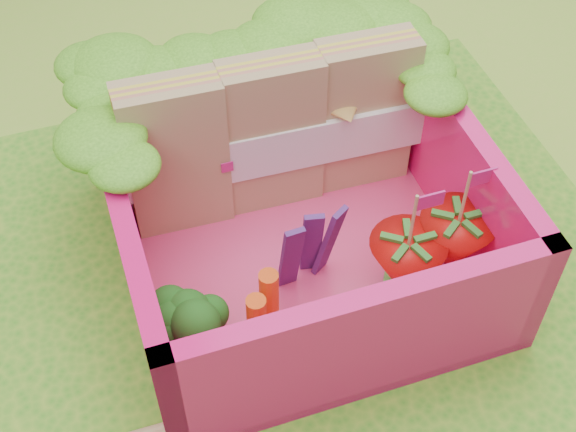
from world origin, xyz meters
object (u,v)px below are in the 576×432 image
at_px(sandwich_stack, 273,134).
at_px(strawberry_right, 453,244).
at_px(bento_box, 298,209).
at_px(strawberry_left, 405,267).
at_px(broccoli, 188,315).

height_order(sandwich_stack, strawberry_right, sandwich_stack).
xyz_separation_m(bento_box, sandwich_stack, (0.00, 0.30, 0.10)).
bearing_deg(strawberry_left, strawberry_right, 10.29).
xyz_separation_m(bento_box, strawberry_right, (0.50, -0.27, -0.08)).
xyz_separation_m(broccoli, strawberry_left, (0.78, -0.02, -0.04)).
relative_size(bento_box, sandwich_stack, 1.09).
relative_size(strawberry_left, strawberry_right, 0.99).
height_order(bento_box, strawberry_left, strawberry_left).
bearing_deg(strawberry_right, broccoli, -179.02).
relative_size(bento_box, strawberry_left, 2.54).
height_order(sandwich_stack, strawberry_left, sandwich_stack).
distance_m(bento_box, strawberry_left, 0.43).
height_order(sandwich_stack, broccoli, sandwich_stack).
distance_m(bento_box, sandwich_stack, 0.32).
bearing_deg(sandwich_stack, strawberry_right, -49.32).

